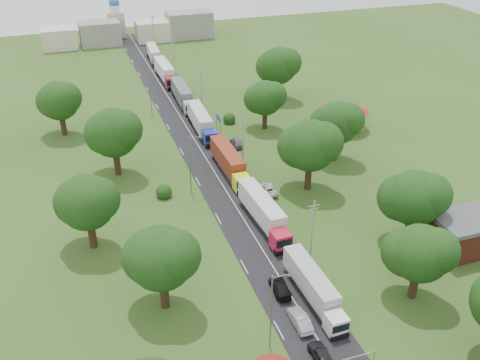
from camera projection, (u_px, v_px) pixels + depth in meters
name	position (u px, v px, depth m)	size (l,w,h in m)	color
ground	(254.00, 237.00, 76.54)	(260.00, 260.00, 0.00)	#2D4C19
road	(215.00, 173.00, 93.02)	(8.00, 200.00, 0.04)	black
info_sign	(219.00, 121.00, 105.35)	(0.12, 3.10, 4.10)	slate
pole_1	(312.00, 229.00, 70.00)	(1.60, 0.24, 9.00)	gray
pole_2	(243.00, 142.00, 93.07)	(1.60, 0.24, 9.00)	gray
pole_3	(201.00, 89.00, 116.14)	(1.60, 0.24, 9.00)	gray
pole_4	(173.00, 54.00, 139.22)	(1.60, 0.24, 9.00)	gray
pole_5	(153.00, 29.00, 162.29)	(1.60, 0.24, 9.00)	gray
lamp_0	(272.00, 309.00, 55.83)	(2.03, 0.22, 10.00)	slate
lamp_1	(191.00, 162.00, 84.67)	(2.03, 0.22, 10.00)	slate
lamp_2	(151.00, 90.00, 113.52)	(2.03, 0.22, 10.00)	slate
tree_2	(420.00, 253.00, 62.47)	(8.00, 8.00, 10.10)	#382616
tree_3	(414.00, 197.00, 72.09)	(8.80, 8.80, 11.07)	#382616
tree_4	(310.00, 145.00, 84.67)	(9.60, 9.60, 12.05)	#382616
tree_5	(337.00, 123.00, 94.07)	(8.80, 8.80, 11.07)	#382616
tree_6	(265.00, 98.00, 106.43)	(8.00, 8.00, 10.10)	#382616
tree_7	(278.00, 65.00, 120.70)	(9.60, 9.60, 12.05)	#382616
tree_10	(161.00, 257.00, 60.68)	(8.80, 8.80, 11.07)	#382616
tree_11	(87.00, 202.00, 71.09)	(8.80, 8.80, 11.07)	#382616
tree_12	(113.00, 132.00, 88.95)	(9.60, 9.60, 12.05)	#382616
tree_13	(59.00, 100.00, 103.50)	(8.80, 8.80, 11.07)	#382616
house_brick	(464.00, 234.00, 72.60)	(8.60, 6.60, 5.20)	maroon
house_cream	(343.00, 112.00, 107.83)	(10.08, 10.08, 5.80)	beige
distant_town	(135.00, 31.00, 165.66)	(52.00, 8.00, 8.00)	gray
church	(116.00, 20.00, 170.01)	(5.00, 5.00, 12.30)	beige
truck_0	(314.00, 287.00, 64.13)	(2.61, 13.59, 3.76)	silver
truck_1	(264.00, 212.00, 78.02)	(3.23, 15.10, 4.17)	red
truck_2	(229.00, 162.00, 91.89)	(2.74, 15.11, 4.19)	yellow
truck_3	(201.00, 122.00, 106.92)	(3.06, 15.33, 4.24)	#192D98
truck_4	(183.00, 95.00, 120.18)	(2.98, 15.22, 4.21)	#AEAEAE
truck_5	(165.00, 72.00, 134.23)	(2.82, 15.70, 4.35)	maroon
truck_6	(154.00, 55.00, 147.87)	(3.17, 14.34, 3.96)	#215837
car_lane_front	(322.00, 355.00, 56.53)	(1.78, 4.42, 1.51)	black
car_lane_mid	(300.00, 320.00, 61.06)	(1.58, 4.54, 1.49)	#9B9DA3
car_lane_rear	(280.00, 287.00, 66.04)	(1.91, 4.70, 1.36)	black
car_verge_near	(267.00, 189.00, 86.88)	(2.29, 4.97, 1.38)	silver
car_verge_far	(237.00, 142.00, 102.01)	(1.79, 4.44, 1.51)	slate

